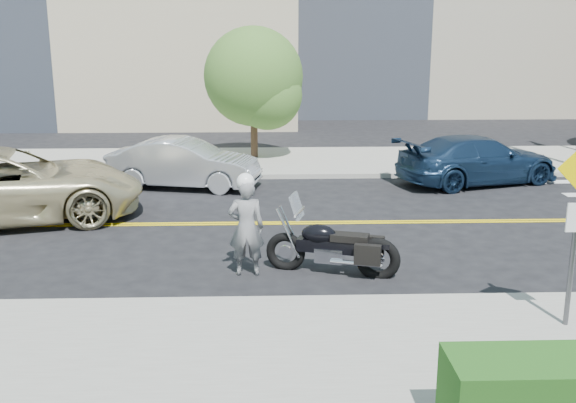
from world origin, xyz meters
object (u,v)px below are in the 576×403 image
(motorcyclist, at_px, (246,225))
(parked_car_blue, at_px, (478,160))
(motorcycle, at_px, (333,235))
(suv, at_px, (5,185))
(parked_car_silver, at_px, (184,164))

(motorcyclist, bearing_deg, parked_car_blue, -133.57)
(motorcycle, xyz_separation_m, suv, (-7.68, 3.90, 0.14))
(motorcyclist, xyz_separation_m, parked_car_blue, (6.89, 7.73, -0.27))
(motorcyclist, height_order, suv, motorcyclist)
(parked_car_blue, bearing_deg, suv, 88.56)
(parked_car_blue, bearing_deg, motorcycle, 128.05)
(parked_car_silver, height_order, parked_car_blue, parked_car_blue)
(suv, height_order, parked_car_blue, suv)
(motorcyclist, relative_size, parked_car_blue, 0.40)
(parked_car_blue, bearing_deg, parked_car_silver, 74.01)
(parked_car_silver, distance_m, parked_car_blue, 8.95)
(motorcycle, height_order, suv, suv)
(motorcycle, distance_m, parked_car_blue, 9.30)
(motorcycle, height_order, parked_car_blue, motorcycle)
(motorcycle, distance_m, suv, 8.62)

